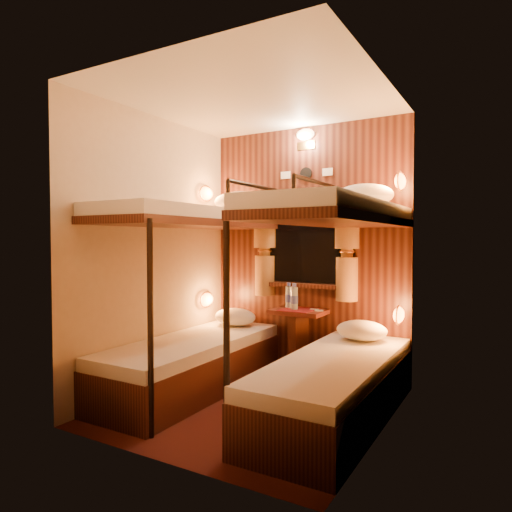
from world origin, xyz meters
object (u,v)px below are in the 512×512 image
Objects in this scene: bunk_left at (193,326)px; bunk_right at (335,343)px; table at (298,334)px; bottle_right at (294,298)px; bottle_left at (289,297)px.

bunk_right is (1.30, 0.00, 0.00)m from bunk_left.
bunk_left is 1.30m from bunk_right.
bottle_right is (-0.04, -0.01, 0.34)m from table.
bunk_left is at bearing 180.00° from bunk_right.
bunk_left is 1.01m from bottle_left.
bunk_right is at bearing -47.33° from bottle_left.
bunk_left is at bearing -121.53° from bottle_left.
bunk_right is 7.72× the size of bottle_left.
bottle_left reaches higher than table.
bottle_left is (-0.13, 0.06, 0.34)m from table.
bunk_left is 7.61× the size of bottle_right.
bunk_right is 1.02m from table.
bunk_left reaches higher than bottle_left.
bunk_right is at bearing -48.25° from bottle_right.
bottle_left is 0.12m from bottle_right.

